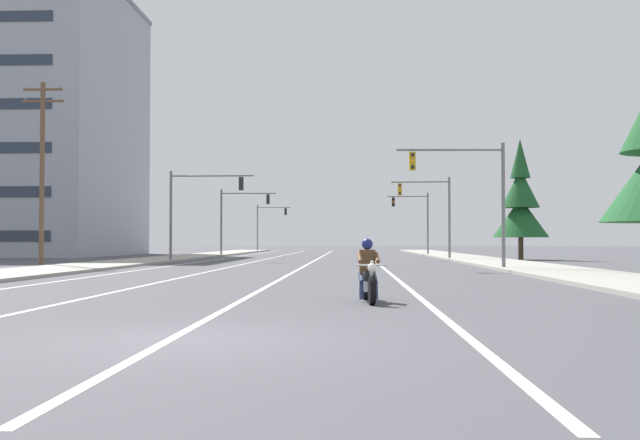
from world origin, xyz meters
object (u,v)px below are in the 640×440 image
object	(u,v)px
traffic_signal_mid_right	(433,205)
utility_pole_left_near	(42,167)
traffic_signal_near_left	(195,201)
traffic_signal_mid_left	(237,212)
traffic_signal_far_right	(416,214)
traffic_signal_near_right	(472,185)
conifer_tree_right_verge_far	(520,204)
traffic_signal_far_left	(267,221)
motorcycle_with_rider	(368,276)

from	to	relation	value
traffic_signal_mid_right	utility_pole_left_near	distance (m)	28.02
traffic_signal_near_left	traffic_signal_mid_right	xyz separation A→B (m)	(16.77, 5.75, -0.08)
utility_pole_left_near	traffic_signal_mid_left	bearing A→B (deg)	76.90
traffic_signal_far_right	utility_pole_left_near	distance (m)	41.23
traffic_signal_mid_left	traffic_signal_mid_right	bearing A→B (deg)	-37.30
traffic_signal_near_left	traffic_signal_mid_right	bearing A→B (deg)	18.92
traffic_signal_near_right	conifer_tree_right_verge_far	size ratio (longest dim) A/B	0.69
traffic_signal_far_left	motorcycle_with_rider	bearing A→B (deg)	-81.88
traffic_signal_near_left	traffic_signal_mid_left	world-z (taller)	same
traffic_signal_near_left	traffic_signal_mid_left	size ratio (longest dim) A/B	1.00
traffic_signal_near_right	utility_pole_left_near	size ratio (longest dim) A/B	0.61
motorcycle_with_rider	traffic_signal_far_left	size ratio (longest dim) A/B	0.35
traffic_signal_mid_left	motorcycle_with_rider	bearing A→B (deg)	-77.98
motorcycle_with_rider	conifer_tree_right_verge_far	xyz separation A→B (m)	(12.21, 38.33, 3.55)
traffic_signal_near_right	traffic_signal_near_left	size ratio (longest dim) A/B	1.00
motorcycle_with_rider	traffic_signal_near_right	world-z (taller)	traffic_signal_near_right
traffic_signal_mid_right	conifer_tree_right_verge_far	distance (m)	6.46
traffic_signal_near_left	utility_pole_left_near	size ratio (longest dim) A/B	0.61
traffic_signal_mid_left	utility_pole_left_near	size ratio (longest dim) A/B	0.61
motorcycle_with_rider	traffic_signal_far_right	bearing A→B (deg)	83.84
traffic_signal_near_right	traffic_signal_far_right	bearing A→B (deg)	89.04
traffic_signal_mid_right	conifer_tree_right_verge_far	size ratio (longest dim) A/B	0.69
traffic_signal_near_right	traffic_signal_mid_right	distance (m)	19.54
traffic_signal_far_right	traffic_signal_far_left	xyz separation A→B (m)	(-17.66, 23.79, 0.03)
motorcycle_with_rider	traffic_signal_mid_right	size ratio (longest dim) A/B	0.35
traffic_signal_near_right	utility_pole_left_near	world-z (taller)	utility_pole_left_near
traffic_signal_near_left	traffic_signal_far_left	xyz separation A→B (m)	(-0.51, 47.75, -0.08)
traffic_signal_near_left	utility_pole_left_near	xyz separation A→B (m)	(-6.52, -9.76, 1.36)
motorcycle_with_rider	traffic_signal_far_left	world-z (taller)	traffic_signal_far_left
traffic_signal_near_right	utility_pole_left_near	xyz separation A→B (m)	(-23.04, 4.03, 1.39)
traffic_signal_near_right	traffic_signal_far_right	world-z (taller)	same
traffic_signal_far_right	traffic_signal_far_left	world-z (taller)	same
traffic_signal_far_right	conifer_tree_right_verge_far	xyz separation A→B (m)	(6.07, -18.61, 0.09)
traffic_signal_near_left	utility_pole_left_near	world-z (taller)	utility_pole_left_near
traffic_signal_near_right	traffic_signal_far_right	size ratio (longest dim) A/B	1.00
traffic_signal_near_left	traffic_signal_mid_right	size ratio (longest dim) A/B	1.00
motorcycle_with_rider	traffic_signal_near_right	xyz separation A→B (m)	(5.51, 19.18, 3.54)
traffic_signal_near_right	traffic_signal_far_left	size ratio (longest dim) A/B	1.00
traffic_signal_mid_right	utility_pole_left_near	size ratio (longest dim) A/B	0.61
traffic_signal_near_right	traffic_signal_mid_right	bearing A→B (deg)	89.27
traffic_signal_mid_right	traffic_signal_mid_left	xyz separation A→B (m)	(-16.72, 12.74, 0.05)
traffic_signal_near_right	traffic_signal_near_left	world-z (taller)	same
traffic_signal_mid_left	traffic_signal_far_left	world-z (taller)	same
traffic_signal_near_right	traffic_signal_far_left	distance (m)	63.85
traffic_signal_near_left	traffic_signal_mid_left	xyz separation A→B (m)	(0.05, 18.49, -0.03)
conifer_tree_right_verge_far	traffic_signal_near_left	bearing A→B (deg)	-167.01
traffic_signal_mid_right	traffic_signal_near_right	bearing A→B (deg)	-90.73
conifer_tree_right_verge_far	motorcycle_with_rider	bearing A→B (deg)	-107.67
traffic_signal_near_right	traffic_signal_near_left	xyz separation A→B (m)	(-16.52, 13.79, 0.03)
traffic_signal_mid_left	traffic_signal_far_left	xyz separation A→B (m)	(-0.56, 29.27, -0.04)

